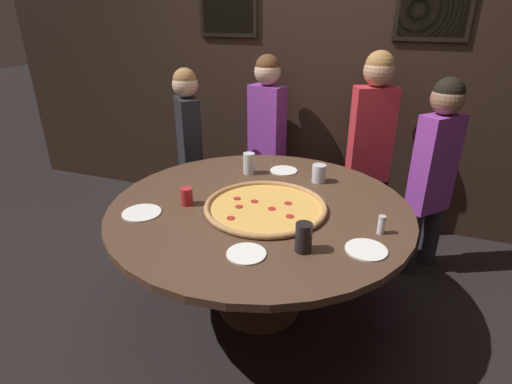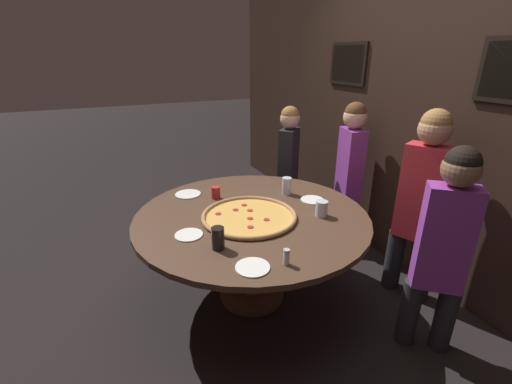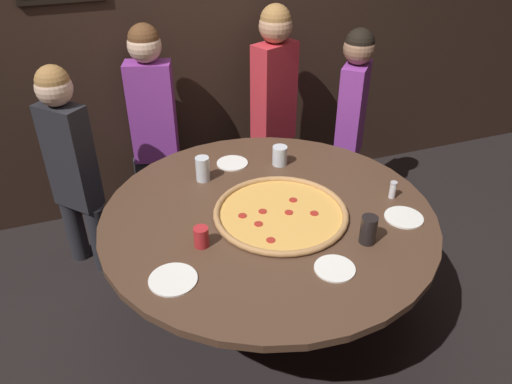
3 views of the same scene
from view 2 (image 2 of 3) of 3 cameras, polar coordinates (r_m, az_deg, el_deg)
ground_plane at (r=2.94m, az=-0.65°, el=-16.73°), size 24.00×24.00×0.00m
back_wall at (r=3.24m, az=23.97°, el=10.61°), size 6.40×0.08×2.60m
dining_table at (r=2.60m, az=-0.70°, el=-5.96°), size 1.73×1.73×0.74m
giant_pizza at (r=2.48m, az=-1.15°, el=-4.03°), size 0.69×0.69×0.03m
drink_cup_near_right at (r=2.89m, az=5.12°, el=1.03°), size 0.08×0.08×0.14m
drink_cup_far_left at (r=2.54m, az=10.87°, el=-2.72°), size 0.09×0.09×0.12m
drink_cup_far_right at (r=2.81m, az=-6.71°, el=-0.10°), size 0.07×0.07×0.10m
drink_cup_by_shaker at (r=2.10m, az=-6.35°, el=-7.66°), size 0.08×0.08×0.14m
white_plate_near_front at (r=2.94m, az=-11.27°, el=-0.35°), size 0.21×0.21×0.01m
white_plate_far_back at (r=1.95m, az=-0.56°, el=-12.44°), size 0.20×0.20×0.01m
white_plate_beside_cup at (r=2.81m, az=9.36°, el=-1.30°), size 0.19×0.19×0.01m
white_plate_left_side at (r=2.30m, az=-11.13°, el=-7.02°), size 0.18×0.18×0.01m
condiment_shaker at (r=1.96m, az=5.09°, el=-10.71°), size 0.04×0.04×0.10m
diner_far_left at (r=3.43m, az=15.33°, el=3.88°), size 0.38×0.24×1.44m
diner_far_right at (r=3.68m, az=5.42°, el=5.00°), size 0.32×0.33×1.36m
diner_side_right at (r=2.83m, az=25.87°, el=-0.79°), size 0.40×0.28×1.50m
diner_side_left at (r=2.37m, az=28.79°, el=-7.46°), size 0.32×0.34×1.39m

